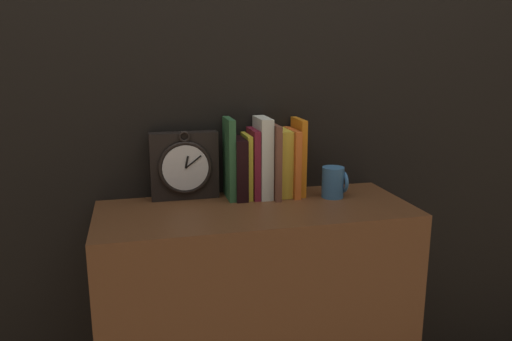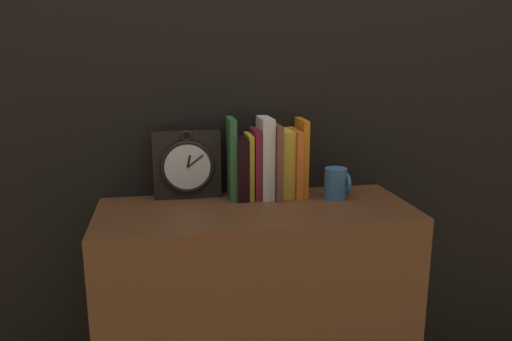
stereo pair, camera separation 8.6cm
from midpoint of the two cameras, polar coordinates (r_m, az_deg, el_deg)
wall_back at (r=1.65m, az=0.13°, el=14.49°), size 6.00×0.05×2.60m
bookshelf at (r=1.67m, az=1.54°, el=-17.65°), size 0.95×0.38×0.81m
clock at (r=1.60m, az=-6.37°, el=0.63°), size 0.21×0.07×0.22m
book_slot0_green at (r=1.58m, az=-1.28°, el=1.38°), size 0.02×0.12×0.26m
book_slot1_black at (r=1.59m, az=-0.20°, el=0.27°), size 0.04×0.13×0.19m
book_slot2_yellow at (r=1.60m, az=0.77°, el=0.53°), size 0.02×0.12×0.20m
book_slot3_maroon at (r=1.59m, az=1.50°, el=0.82°), size 0.02×0.12×0.22m
book_slot4_white at (r=1.60m, az=2.60°, el=1.48°), size 0.04×0.13×0.26m
book_slot5_brown at (r=1.60m, az=3.78°, el=1.10°), size 0.02×0.15×0.24m
book_slot6_yellow at (r=1.62m, az=4.84°, el=0.87°), size 0.04×0.12×0.22m
book_slot7_orange at (r=1.62m, az=5.98°, el=0.88°), size 0.02×0.14×0.22m
book_slot8_orange at (r=1.63m, az=6.72°, el=1.52°), size 0.02×0.12×0.25m
mug at (r=1.61m, az=10.71°, el=-1.47°), size 0.08×0.07×0.10m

